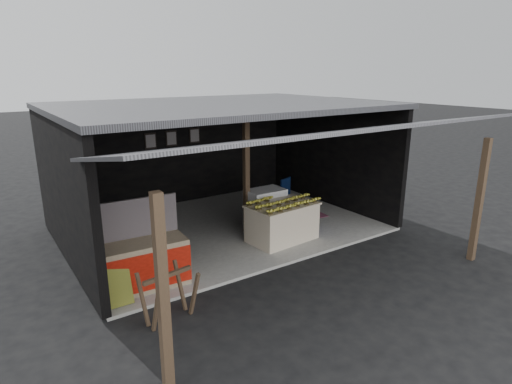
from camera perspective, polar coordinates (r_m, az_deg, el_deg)
ground at (r=8.62m, az=4.06°, el=-9.76°), size 80.00×80.00×0.00m
concrete_slab at (r=10.52m, az=-4.42°, el=-4.72°), size 7.00×5.00×0.06m
shophouse at (r=10.25m, az=-5.55°, el=6.71°), size 7.40×7.29×3.02m
banana_table at (r=9.53m, az=3.51°, el=-4.01°), size 1.59×1.05×0.84m
banana_pile at (r=9.38m, az=3.56°, el=-1.14°), size 1.47×0.95×0.17m
white_crate at (r=10.14m, az=1.24°, el=-2.35°), size 0.89×0.61×0.98m
neighbor_stall at (r=7.77m, az=-14.83°, el=-9.00°), size 1.53×0.76×1.54m
green_signboard at (r=7.33m, az=-18.44°, el=-11.42°), size 0.54×0.24×0.79m
sawhorse at (r=6.77m, az=-11.59°, el=-12.83°), size 0.81×0.80×0.80m
water_barrel at (r=10.31m, az=6.97°, el=-3.55°), size 0.34×0.34×0.50m
plastic_chair at (r=11.17m, az=4.43°, el=-0.21°), size 0.60×0.60×0.97m
magenta_rug at (r=11.29m, az=5.13°, el=-3.08°), size 1.60×1.16×0.01m
picture_frames at (r=12.05m, az=-11.07°, el=7.05°), size 1.62×0.04×0.46m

